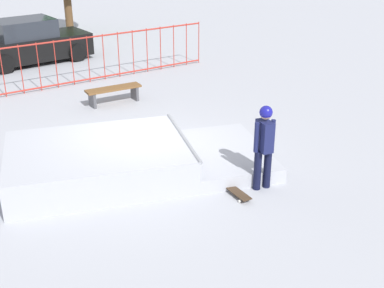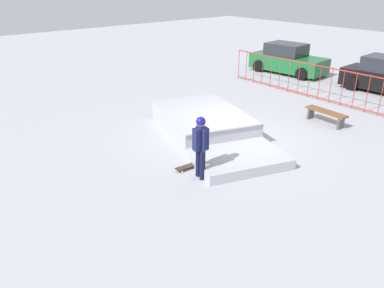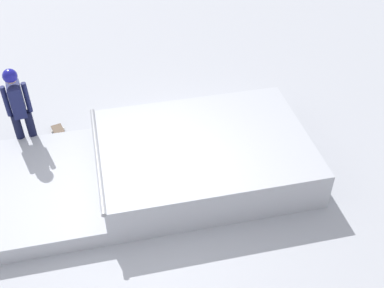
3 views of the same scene
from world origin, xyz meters
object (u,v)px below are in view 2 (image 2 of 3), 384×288
Objects in this scene: skater at (201,143)px; park_bench at (326,114)px; skateboard at (188,166)px; skate_ramp at (208,127)px; parked_car_green at (288,60)px.

park_bench is (-0.11, 6.17, -0.65)m from skater.
skate_ramp is at bearing -140.96° from skateboard.
skate_ramp is 10.24m from parked_car_green.
skate_ramp is at bearing -124.32° from skater.
parked_car_green is (-5.89, 11.56, -0.28)m from skater.
park_bench is (0.48, 6.10, 0.28)m from skateboard.
skater reaches higher than skateboard.
parked_car_green reaches higher than park_bench.
skater is (1.99, -2.10, 0.69)m from skate_ramp.
park_bench is at bearing 84.27° from skate_ramp.
skate_ramp reaches higher than skateboard.
park_bench is (1.88, 4.07, 0.04)m from skate_ramp.
skateboard is 12.67m from parked_car_green.
parked_car_green reaches higher than skateboard.
parked_car_green is (-3.90, 9.46, 0.41)m from skate_ramp.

